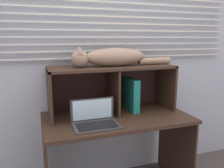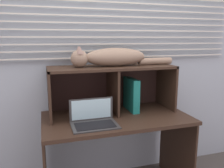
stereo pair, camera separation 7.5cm
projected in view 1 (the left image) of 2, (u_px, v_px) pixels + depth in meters
back_panel_with_blinds at (104, 55)px, 2.24m from camera, size 4.40×0.08×2.50m
desk at (117, 133)px, 2.03m from camera, size 1.26×0.67×0.75m
hutch_shelf_unit at (111, 80)px, 2.09m from camera, size 1.12×0.38×0.42m
cat at (112, 57)px, 2.02m from camera, size 0.95×0.19×0.18m
laptop at (95, 120)px, 1.79m from camera, size 0.36×0.24×0.19m
binder_upright at (131, 94)px, 2.15m from camera, size 0.06×0.27×0.30m
book_stack at (88, 112)px, 2.04m from camera, size 0.16×0.26×0.04m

